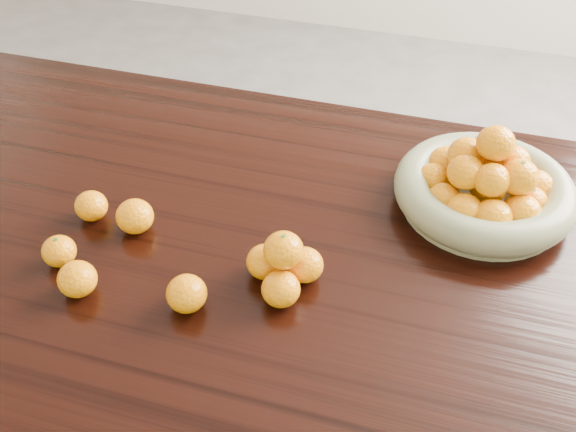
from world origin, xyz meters
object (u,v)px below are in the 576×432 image
(dining_table, at_px, (270,269))
(fruit_bowl, at_px, (485,186))
(loose_orange_0, at_px, (59,251))
(orange_pyramid, at_px, (284,266))

(dining_table, height_order, fruit_bowl, fruit_bowl)
(dining_table, distance_m, fruit_bowl, 0.45)
(dining_table, bearing_deg, fruit_bowl, 28.54)
(fruit_bowl, distance_m, loose_orange_0, 0.82)
(dining_table, relative_size, loose_orange_0, 32.42)
(dining_table, height_order, loose_orange_0, loose_orange_0)
(fruit_bowl, bearing_deg, dining_table, -151.46)
(dining_table, height_order, orange_pyramid, orange_pyramid)
(dining_table, bearing_deg, loose_orange_0, -153.19)
(loose_orange_0, bearing_deg, dining_table, 26.81)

